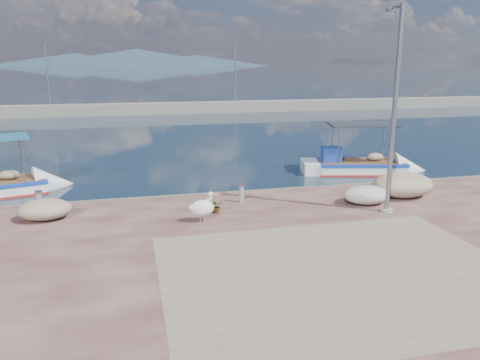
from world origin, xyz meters
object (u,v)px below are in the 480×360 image
Objects in this scene: boat_right at (359,168)px; bollard_near at (241,193)px; pelican at (203,208)px; lamp_post at (393,119)px.

bollard_near is (-7.67, -5.41, 0.63)m from boat_right.
lamp_post is at bearing 2.88° from pelican.
pelican is at bearing 176.36° from lamp_post.
pelican is 0.15× the size of lamp_post.
boat_right is 11.95m from pelican.
lamp_post is at bearing -97.93° from boat_right.
boat_right reaches higher than bollard_near.
boat_right is 0.93× the size of lamp_post.
pelican is at bearing -129.48° from boat_right.
bollard_near is at bearing 53.34° from pelican.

